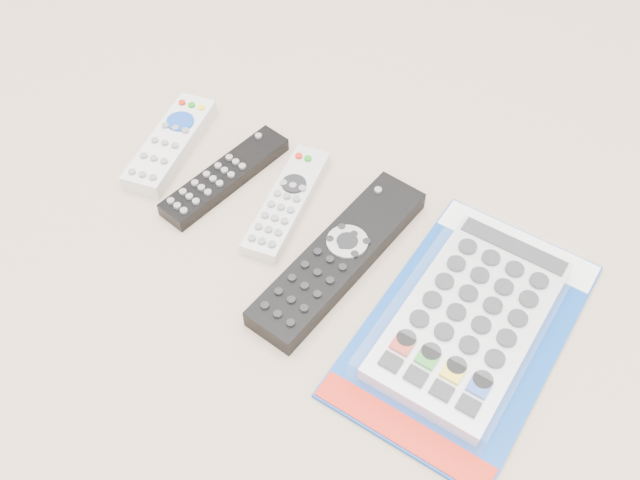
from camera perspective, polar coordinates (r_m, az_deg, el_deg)
The scene contains 5 objects.
remote_small_grey at distance 0.92m, azimuth -11.87°, elevation 7.55°, with size 0.08×0.17×0.03m.
remote_slim_black at distance 0.87m, azimuth -7.63°, elevation 5.07°, with size 0.07×0.19×0.02m.
remote_silver_dvd at distance 0.84m, azimuth -2.66°, elevation 3.07°, with size 0.07×0.18×0.02m.
remote_large_black at distance 0.78m, azimuth 1.53°, elevation -1.35°, with size 0.09×0.26×0.03m.
jumbo_remote_packaged at distance 0.75m, azimuth 11.96°, elevation -6.09°, with size 0.19×0.31×0.04m.
Camera 1 is at (0.27, -0.42, 0.64)m, focal length 40.00 mm.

